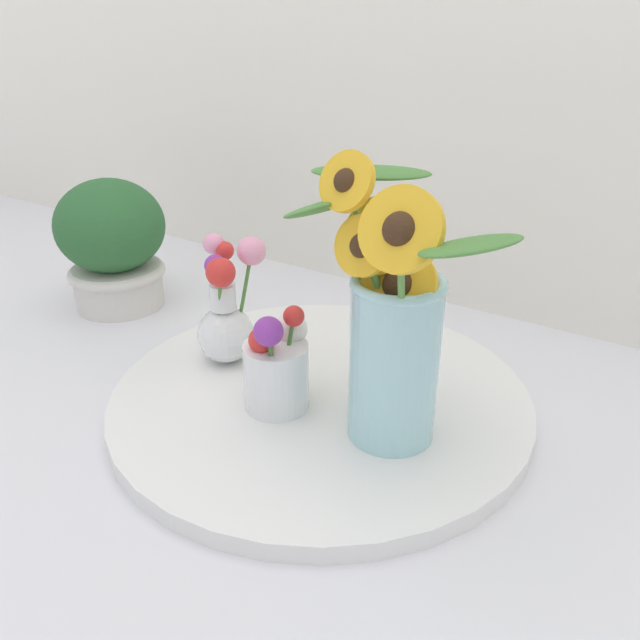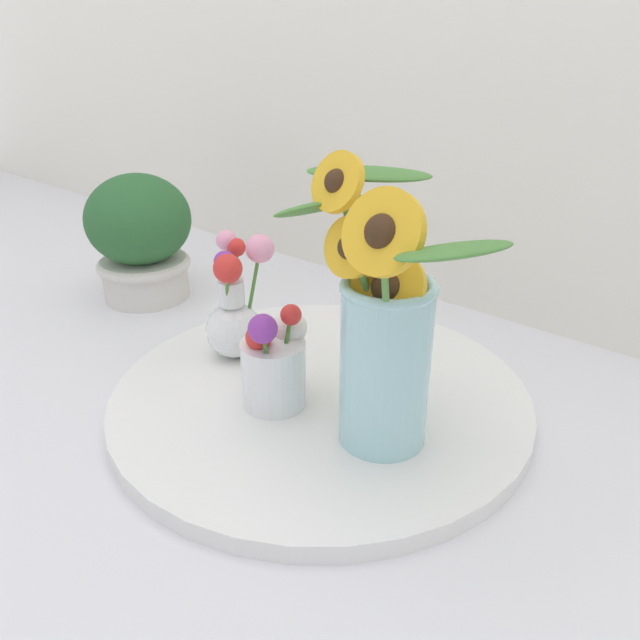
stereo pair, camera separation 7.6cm
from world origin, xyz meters
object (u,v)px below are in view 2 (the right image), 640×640
(mason_jar_sunflowers, at_px, (382,326))
(vase_small_center, at_px, (275,362))
(serving_tray, at_px, (320,397))
(vase_bulb_right, at_px, (235,309))
(potted_plant, at_px, (140,236))

(mason_jar_sunflowers, distance_m, vase_small_center, 0.16)
(serving_tray, height_order, vase_bulb_right, vase_bulb_right)
(vase_small_center, xyz_separation_m, potted_plant, (-0.45, 0.13, 0.04))
(serving_tray, height_order, mason_jar_sunflowers, mason_jar_sunflowers)
(mason_jar_sunflowers, bearing_deg, serving_tray, 163.54)
(mason_jar_sunflowers, relative_size, vase_bulb_right, 1.84)
(serving_tray, distance_m, vase_small_center, 0.09)
(mason_jar_sunflowers, bearing_deg, vase_bulb_right, 173.25)
(vase_small_center, height_order, vase_bulb_right, vase_bulb_right)
(vase_small_center, relative_size, vase_bulb_right, 0.76)
(potted_plant, bearing_deg, vase_bulb_right, -13.11)
(vase_small_center, height_order, potted_plant, potted_plant)
(serving_tray, relative_size, vase_bulb_right, 3.01)
(vase_small_center, xyz_separation_m, vase_bulb_right, (-0.13, 0.06, 0.01))
(mason_jar_sunflowers, height_order, vase_small_center, mason_jar_sunflowers)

